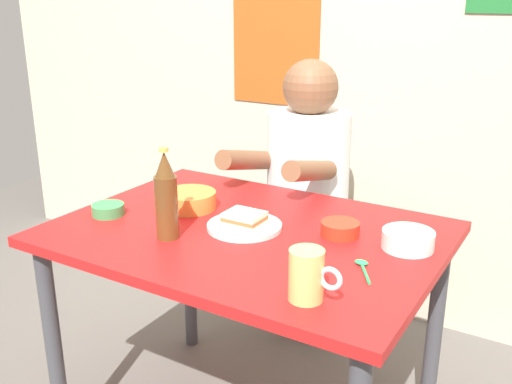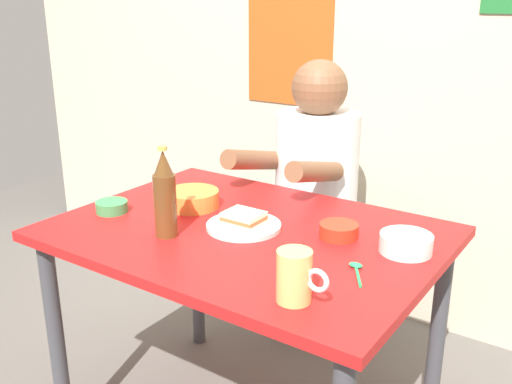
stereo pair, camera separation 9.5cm
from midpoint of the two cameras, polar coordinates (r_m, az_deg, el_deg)
wall_back at (r=2.51m, az=11.21°, el=16.41°), size 4.40×0.09×2.60m
dining_table at (r=1.73m, az=-2.45°, el=-6.55°), size 1.10×0.80×0.74m
stool at (r=2.40m, az=3.74°, el=-6.91°), size 0.34×0.34×0.45m
person_seated at (r=2.25m, az=3.83°, el=2.63°), size 0.33×0.56×0.72m
plate_orange at (r=1.69m, az=-2.84°, el=-3.46°), size 0.22×0.22×0.01m
sandwich at (r=1.68m, az=-2.86°, el=-2.67°), size 0.11×0.09×0.04m
beer_mug at (r=1.29m, az=2.96°, el=-8.20°), size 0.13×0.08×0.12m
beer_bottle at (r=1.62m, az=-10.51°, el=-0.58°), size 0.06×0.06×0.26m
soup_bowl_orange at (r=1.86m, az=-8.02°, el=-0.73°), size 0.17×0.17×0.05m
rice_bowl_white at (r=1.60m, az=13.10°, el=-4.54°), size 0.14×0.14×0.05m
sauce_bowl_chili at (r=1.65m, az=6.66°, el=-3.56°), size 0.11×0.11×0.04m
dip_bowl_green at (r=1.86m, az=-15.79°, el=-1.65°), size 0.10×0.10×0.03m
spoon at (r=1.47m, az=8.65°, el=-7.30°), size 0.08×0.11×0.01m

